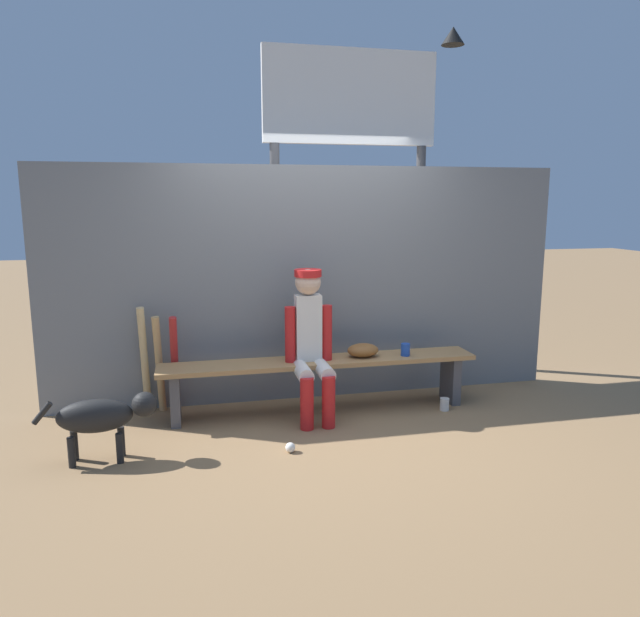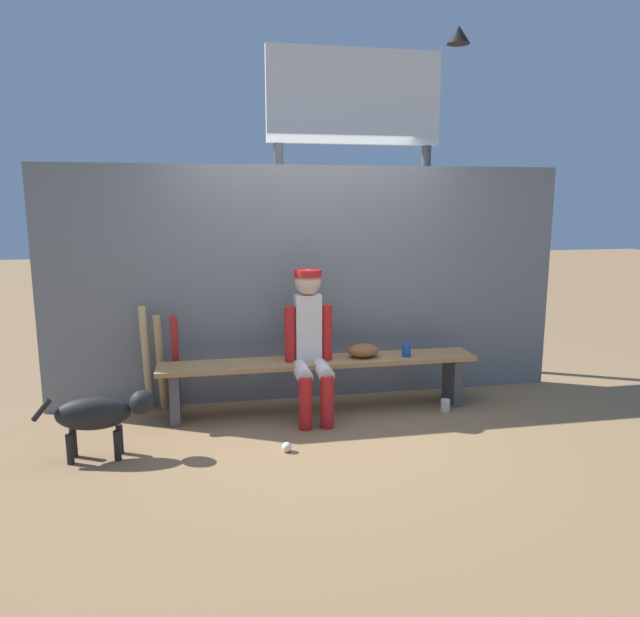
% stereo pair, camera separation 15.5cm
% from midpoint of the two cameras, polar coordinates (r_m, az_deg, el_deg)
% --- Properties ---
extents(ground_plane, '(30.00, 30.00, 0.00)m').
position_cam_midpoint_polar(ground_plane, '(5.30, 0.85, -9.86)').
color(ground_plane, olive).
extents(chainlink_fence, '(4.76, 0.03, 2.14)m').
position_cam_midpoint_polar(chainlink_fence, '(5.42, -0.01, 2.31)').
color(chainlink_fence, slate).
rests_on(chainlink_fence, ground_plane).
extents(dugout_bench, '(2.77, 0.36, 0.47)m').
position_cam_midpoint_polar(dugout_bench, '(5.18, 0.86, -5.98)').
color(dugout_bench, '#AD7F4C').
rests_on(dugout_bench, ground_plane).
extents(player_seated, '(0.41, 0.55, 1.26)m').
position_cam_midpoint_polar(player_seated, '(4.98, -0.05, -2.96)').
color(player_seated, silver).
rests_on(player_seated, ground_plane).
extents(baseball_glove, '(0.28, 0.20, 0.12)m').
position_cam_midpoint_polar(baseball_glove, '(5.23, 5.04, -4.06)').
color(baseball_glove, brown).
rests_on(baseball_glove, dugout_bench).
extents(bat_aluminum_red, '(0.07, 0.25, 0.88)m').
position_cam_midpoint_polar(bat_aluminum_red, '(5.29, -12.92, -5.17)').
color(bat_aluminum_red, '#B22323').
rests_on(bat_aluminum_red, ground_plane).
extents(bat_wood_tan, '(0.10, 0.19, 0.87)m').
position_cam_midpoint_polar(bat_wood_tan, '(5.34, -14.32, -5.13)').
color(bat_wood_tan, tan).
rests_on(bat_wood_tan, ground_plane).
extents(bat_wood_natural, '(0.09, 0.18, 0.95)m').
position_cam_midpoint_polar(bat_wood_natural, '(5.37, -15.64, -4.69)').
color(bat_wood_natural, tan).
rests_on(bat_wood_natural, ground_plane).
extents(baseball, '(0.07, 0.07, 0.07)m').
position_cam_midpoint_polar(baseball, '(4.49, -2.21, -13.21)').
color(baseball, white).
rests_on(baseball, ground_plane).
extents(cup_on_ground, '(0.08, 0.08, 0.11)m').
position_cam_midpoint_polar(cup_on_ground, '(5.40, 12.80, -9.11)').
color(cup_on_ground, silver).
rests_on(cup_on_ground, ground_plane).
extents(cup_on_bench, '(0.08, 0.08, 0.11)m').
position_cam_midpoint_polar(cup_on_bench, '(5.30, 9.14, -4.01)').
color(cup_on_bench, '#1E47AD').
rests_on(cup_on_bench, dugout_bench).
extents(scoreboard, '(2.10, 0.27, 3.60)m').
position_cam_midpoint_polar(scoreboard, '(6.42, 4.56, 16.37)').
color(scoreboard, '#3F3F42').
rests_on(scoreboard, ground_plane).
extents(dog, '(0.84, 0.20, 0.49)m').
position_cam_midpoint_polar(dog, '(4.53, -19.40, -9.54)').
color(dog, black).
rests_on(dog, ground_plane).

